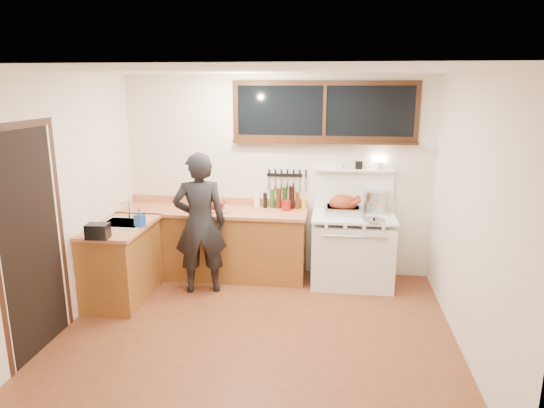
# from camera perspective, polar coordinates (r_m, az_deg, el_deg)

# --- Properties ---
(ground_plane) EXTENTS (4.00, 3.50, 0.02)m
(ground_plane) POSITION_cam_1_polar(r_m,az_deg,el_deg) (5.16, -1.82, -14.91)
(ground_plane) COLOR brown
(room_shell) EXTENTS (4.10, 3.60, 2.65)m
(room_shell) POSITION_cam_1_polar(r_m,az_deg,el_deg) (4.59, -1.98, 3.52)
(room_shell) COLOR silver
(room_shell) RESTS_ON ground
(counter_back) EXTENTS (2.44, 0.64, 1.00)m
(counter_back) POSITION_cam_1_polar(r_m,az_deg,el_deg) (6.43, -6.86, -4.49)
(counter_back) COLOR brown
(counter_back) RESTS_ON ground
(counter_left) EXTENTS (0.64, 1.09, 0.90)m
(counter_left) POSITION_cam_1_polar(r_m,az_deg,el_deg) (5.99, -17.24, -6.49)
(counter_left) COLOR brown
(counter_left) RESTS_ON ground
(sink_unit) EXTENTS (0.50, 0.45, 0.37)m
(sink_unit) POSITION_cam_1_polar(r_m,az_deg,el_deg) (5.93, -17.04, -2.67)
(sink_unit) COLOR white
(sink_unit) RESTS_ON counter_left
(vintage_stove) EXTENTS (1.02, 0.74, 1.59)m
(vintage_stove) POSITION_cam_1_polar(r_m,az_deg,el_deg) (6.21, 9.44, -5.14)
(vintage_stove) COLOR white
(vintage_stove) RESTS_ON ground
(back_window) EXTENTS (2.32, 0.13, 0.77)m
(back_window) POSITION_cam_1_polar(r_m,az_deg,el_deg) (6.19, 6.18, 10.03)
(back_window) COLOR black
(back_window) RESTS_ON room_shell
(left_doorway) EXTENTS (0.02, 1.04, 2.17)m
(left_doorway) POSITION_cam_1_polar(r_m,az_deg,el_deg) (4.97, -26.41, -3.87)
(left_doorway) COLOR black
(left_doorway) RESTS_ON ground
(knife_strip) EXTENTS (0.52, 0.03, 0.28)m
(knife_strip) POSITION_cam_1_polar(r_m,az_deg,el_deg) (6.33, 1.65, 3.30)
(knife_strip) COLOR black
(knife_strip) RESTS_ON room_shell
(man) EXTENTS (0.71, 0.56, 1.72)m
(man) POSITION_cam_1_polar(r_m,az_deg,el_deg) (5.85, -8.46, -2.28)
(man) COLOR black
(man) RESTS_ON ground
(soap_bottle) EXTENTS (0.11, 0.12, 0.21)m
(soap_bottle) POSITION_cam_1_polar(r_m,az_deg,el_deg) (5.69, -15.31, -1.60)
(soap_bottle) COLOR #224FAD
(soap_bottle) RESTS_ON counter_left
(toaster) EXTENTS (0.24, 0.17, 0.16)m
(toaster) POSITION_cam_1_polar(r_m,az_deg,el_deg) (5.40, -19.81, -3.03)
(toaster) COLOR black
(toaster) RESTS_ON counter_left
(cutting_board) EXTENTS (0.44, 0.34, 0.14)m
(cutting_board) POSITION_cam_1_polar(r_m,az_deg,el_deg) (6.26, -6.68, -0.23)
(cutting_board) COLOR #C4764E
(cutting_board) RESTS_ON counter_back
(roast_turkey) EXTENTS (0.48, 0.34, 0.25)m
(roast_turkey) POSITION_cam_1_polar(r_m,az_deg,el_deg) (6.08, 8.41, -0.26)
(roast_turkey) COLOR silver
(roast_turkey) RESTS_ON vintage_stove
(stockpot) EXTENTS (0.31, 0.31, 0.28)m
(stockpot) POSITION_cam_1_polar(r_m,az_deg,el_deg) (6.26, 12.02, 0.34)
(stockpot) COLOR silver
(stockpot) RESTS_ON vintage_stove
(saucepan) EXTENTS (0.16, 0.27, 0.11)m
(saucepan) POSITION_cam_1_polar(r_m,az_deg,el_deg) (6.20, 9.57, -0.47)
(saucepan) COLOR silver
(saucepan) RESTS_ON vintage_stove
(pot_lid) EXTENTS (0.27, 0.27, 0.04)m
(pot_lid) POSITION_cam_1_polar(r_m,az_deg,el_deg) (5.86, 11.91, -1.88)
(pot_lid) COLOR silver
(pot_lid) RESTS_ON vintage_stove
(coffee_tin) EXTENTS (0.11, 0.10, 0.13)m
(coffee_tin) POSITION_cam_1_polar(r_m,az_deg,el_deg) (6.19, 1.67, -0.19)
(coffee_tin) COLOR maroon
(coffee_tin) RESTS_ON counter_back
(pitcher) EXTENTS (0.12, 0.12, 0.17)m
(pitcher) POSITION_cam_1_polar(r_m,az_deg,el_deg) (6.38, -1.79, 0.43)
(pitcher) COLOR white
(pitcher) RESTS_ON counter_back
(bottle_cluster) EXTENTS (0.56, 0.07, 0.30)m
(bottle_cluster) POSITION_cam_1_polar(r_m,az_deg,el_deg) (6.29, 1.57, 0.61)
(bottle_cluster) COLOR black
(bottle_cluster) RESTS_ON counter_back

